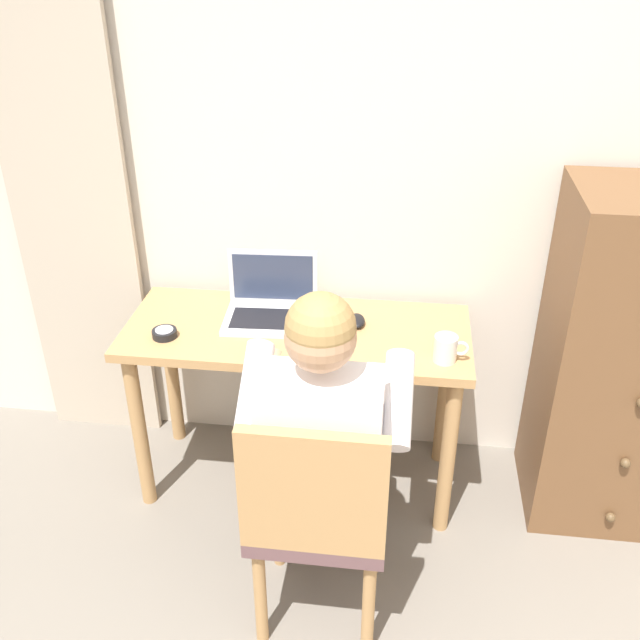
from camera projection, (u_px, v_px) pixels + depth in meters
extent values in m
cube|color=beige|center=(404.00, 168.00, 2.64)|extent=(4.80, 0.05, 2.50)
cube|color=#BCAD99|center=(70.00, 204.00, 2.80)|extent=(0.49, 0.03, 2.15)
cube|color=tan|center=(297.00, 332.00, 2.66)|extent=(1.28, 0.52, 0.03)
cylinder|color=tan|center=(140.00, 432.00, 2.73)|extent=(0.06, 0.06, 0.69)
cylinder|color=tan|center=(448.00, 457.00, 2.60)|extent=(0.06, 0.06, 0.69)
cylinder|color=tan|center=(172.00, 373.00, 3.08)|extent=(0.06, 0.06, 0.69)
cylinder|color=tan|center=(445.00, 392.00, 2.95)|extent=(0.06, 0.06, 0.69)
cube|color=brown|center=(624.00, 363.00, 2.59)|extent=(0.56, 0.47, 1.30)
sphere|color=brown|center=(610.00, 517.00, 2.64)|extent=(0.04, 0.04, 0.04)
sphere|color=brown|center=(625.00, 463.00, 2.51)|extent=(0.04, 0.04, 0.04)
cube|color=brown|center=(320.00, 509.00, 2.25)|extent=(0.42, 0.40, 0.05)
cube|color=tan|center=(312.00, 494.00, 1.98)|extent=(0.42, 0.04, 0.42)
cylinder|color=tan|center=(375.00, 530.00, 2.48)|extent=(0.04, 0.04, 0.41)
cylinder|color=tan|center=(278.00, 520.00, 2.52)|extent=(0.04, 0.04, 0.41)
cylinder|color=tan|center=(368.00, 607.00, 2.21)|extent=(0.04, 0.04, 0.41)
cylinder|color=tan|center=(260.00, 595.00, 2.25)|extent=(0.04, 0.04, 0.41)
cylinder|color=#33384C|center=(355.00, 455.00, 2.41)|extent=(0.14, 0.40, 0.14)
cylinder|color=#33384C|center=(302.00, 450.00, 2.43)|extent=(0.14, 0.40, 0.14)
cylinder|color=#33384C|center=(358.00, 470.00, 2.70)|extent=(0.11, 0.11, 0.48)
cylinder|color=#33384C|center=(311.00, 465.00, 2.72)|extent=(0.11, 0.11, 0.48)
cube|color=white|center=(320.00, 443.00, 2.10)|extent=(0.36, 0.20, 0.46)
cylinder|color=white|center=(398.00, 400.00, 2.15)|extent=(0.09, 0.30, 0.25)
cylinder|color=white|center=(254.00, 389.00, 2.20)|extent=(0.09, 0.30, 0.25)
cylinder|color=tan|center=(398.00, 390.00, 2.38)|extent=(0.07, 0.27, 0.11)
cylinder|color=tan|center=(268.00, 381.00, 2.42)|extent=(0.07, 0.27, 0.11)
sphere|color=tan|center=(320.00, 337.00, 1.93)|extent=(0.20, 0.20, 0.20)
sphere|color=#9E7A47|center=(320.00, 327.00, 1.92)|extent=(0.20, 0.20, 0.20)
cube|color=silver|center=(270.00, 320.00, 2.69)|extent=(0.35, 0.26, 0.02)
cube|color=black|center=(270.00, 319.00, 2.67)|extent=(0.29, 0.17, 0.00)
cube|color=silver|center=(273.00, 277.00, 2.74)|extent=(0.34, 0.03, 0.22)
cube|color=#2D3851|center=(273.00, 277.00, 2.73)|extent=(0.31, 0.02, 0.18)
ellipsoid|color=black|center=(357.00, 321.00, 2.67)|extent=(0.07, 0.11, 0.03)
cylinder|color=black|center=(165.00, 333.00, 2.59)|extent=(0.09, 0.09, 0.03)
cylinder|color=silver|center=(164.00, 330.00, 2.58)|extent=(0.06, 0.06, 0.00)
cylinder|color=silver|center=(445.00, 349.00, 2.44)|extent=(0.08, 0.08, 0.09)
torus|color=silver|center=(461.00, 348.00, 2.43)|extent=(0.06, 0.01, 0.06)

